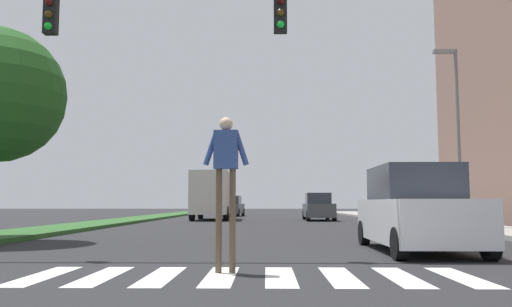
% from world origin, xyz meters
% --- Properties ---
extents(ground_plane, '(140.00, 140.00, 0.00)m').
position_xyz_m(ground_plane, '(0.00, 30.00, 0.00)').
color(ground_plane, '#262628').
extents(crosswalk, '(6.75, 2.20, 0.01)m').
position_xyz_m(crosswalk, '(0.00, 7.94, 0.00)').
color(crosswalk, silver).
rests_on(crosswalk, ground_plane).
extents(median_strip, '(2.46, 64.00, 0.15)m').
position_xyz_m(median_strip, '(-7.99, 28.00, 0.07)').
color(median_strip, '#2D5B28').
rests_on(median_strip, ground_plane).
extents(sidewalk_right, '(3.00, 64.00, 0.15)m').
position_xyz_m(sidewalk_right, '(8.84, 28.00, 0.07)').
color(sidewalk_right, '#9E9991').
rests_on(sidewalk_right, ground_plane).
extents(traffic_light_gantry, '(9.05, 0.30, 6.00)m').
position_xyz_m(traffic_light_gantry, '(-4.40, 10.69, 4.37)').
color(traffic_light_gantry, gold).
rests_on(traffic_light_gantry, median_strip).
extents(street_lamp_right, '(1.02, 0.24, 7.50)m').
position_xyz_m(street_lamp_right, '(8.24, 21.73, 4.59)').
color(street_lamp_right, slate).
rests_on(street_lamp_right, sidewalk_right).
extents(pedestrian_performer, '(0.75, 0.25, 2.49)m').
position_xyz_m(pedestrian_performer, '(-0.41, 8.32, 1.66)').
color(pedestrian_performer, brown).
rests_on(pedestrian_performer, ground_plane).
extents(suv_crossing, '(1.99, 4.61, 1.97)m').
position_xyz_m(suv_crossing, '(3.69, 12.08, 0.93)').
color(suv_crossing, silver).
rests_on(suv_crossing, ground_plane).
extents(sedan_midblock, '(1.81, 4.56, 1.74)m').
position_xyz_m(sedan_midblock, '(3.55, 33.14, 0.80)').
color(sedan_midblock, '#474C51').
rests_on(sedan_midblock, ground_plane).
extents(sedan_distant, '(2.13, 4.20, 1.70)m').
position_xyz_m(sedan_distant, '(-2.72, 43.68, 0.79)').
color(sedan_distant, '#474C51').
rests_on(sedan_distant, ground_plane).
extents(truck_box_delivery, '(2.40, 6.20, 3.10)m').
position_xyz_m(truck_box_delivery, '(-3.30, 33.97, 1.63)').
color(truck_box_delivery, silver).
rests_on(truck_box_delivery, ground_plane).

